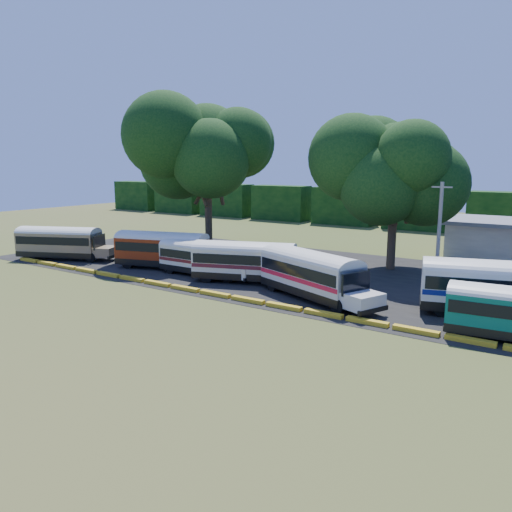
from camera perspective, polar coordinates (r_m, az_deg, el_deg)
The scene contains 13 objects.
ground at distance 36.06m, azimuth -3.80°, elevation -5.27°, with size 160.00×160.00×0.00m, color #37551C.
asphalt_strip at distance 45.39m, azimuth 6.49°, elevation -2.00°, with size 64.00×24.00×0.02m, color black.
curb at distance 36.78m, azimuth -2.85°, elevation -4.70°, with size 53.70×0.45×0.30m.
treeline_backdrop at distance 78.66m, azimuth 18.09°, elevation 5.05°, with size 130.00×4.00×6.00m.
bus_beige at distance 55.24m, azimuth -21.38°, elevation 1.63°, with size 10.47×6.44×3.39m.
bus_red at distance 47.69m, azimuth -10.44°, elevation 0.95°, with size 10.96×5.50×3.50m.
bus_cream_west at distance 44.15m, azimuth -6.18°, elevation -0.02°, with size 9.52×2.42×3.13m.
bus_cream_east at distance 41.49m, azimuth -1.04°, elevation -0.40°, with size 10.67×5.86×3.42m.
bus_white_red at distance 36.64m, azimuth 6.41°, elevation -1.83°, with size 10.98×6.48×3.54m.
bus_white_blue at distance 35.70m, azimuth 26.19°, elevation -3.04°, with size 11.60×5.78×3.71m.
tree_west at distance 55.69m, azimuth -5.59°, elevation 12.39°, with size 12.19×12.19×16.16m.
tree_center at distance 47.77m, azimuth 15.64°, elevation 9.91°, with size 10.32×10.32×13.43m.
utility_pole at distance 43.08m, azimuth 20.18°, elevation 2.54°, with size 1.60×0.30×8.37m.
Camera 1 is at (21.25, -27.43, 9.80)m, focal length 35.00 mm.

